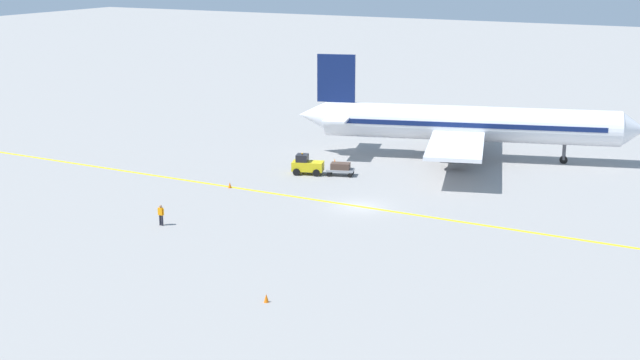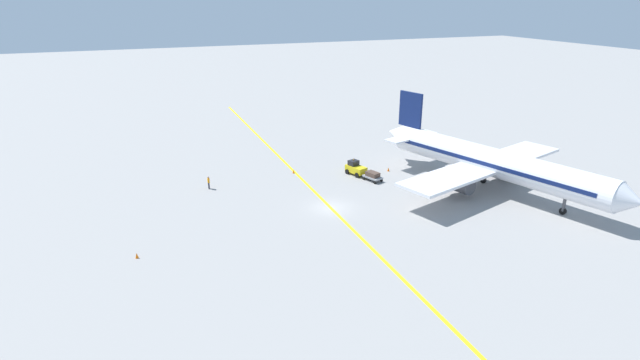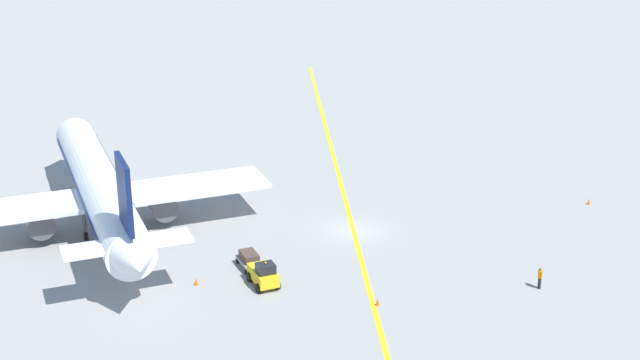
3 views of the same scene
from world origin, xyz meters
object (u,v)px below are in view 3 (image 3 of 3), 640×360
Objects in this scene: ground_crew_worker at (540,277)px; traffic_cone_near_nose at (589,202)px; traffic_cone_by_wingtip at (378,302)px; traffic_cone_mid_apron at (196,282)px; baggage_cart_trailing at (249,258)px; airplane_at_gate at (99,189)px; baggage_tug_white at (264,274)px.

ground_crew_worker is 18.37m from traffic_cone_near_nose.
ground_crew_worker is at bearing 7.22° from traffic_cone_by_wingtip.
traffic_cone_by_wingtip is (12.79, -4.29, 0.00)m from traffic_cone_mid_apron.
baggage_cart_trailing reaches higher than traffic_cone_mid_apron.
traffic_cone_near_nose is 27.74m from traffic_cone_by_wingtip.
ground_crew_worker is (33.16, -13.66, -2.80)m from airplane_at_gate.
airplane_at_gate is 63.37× the size of traffic_cone_mid_apron.
baggage_tug_white is 32.55m from traffic_cone_near_nose.
baggage_tug_white is 6.03× the size of traffic_cone_by_wingtip.
baggage_cart_trailing is at bearing 107.92° from baggage_tug_white.
baggage_tug_white is at bearing -155.75° from traffic_cone_near_nose.
traffic_cone_by_wingtip is (-21.82, -17.13, 0.00)m from traffic_cone_near_nose.
traffic_cone_by_wingtip is at bearing -37.87° from baggage_cart_trailing.
baggage_tug_white reaches higher than traffic_cone_near_nose.
traffic_cone_near_nose is at bearing 38.13° from traffic_cone_by_wingtip.
airplane_at_gate is at bearing 139.05° from baggage_tug_white.
baggage_cart_trailing reaches higher than traffic_cone_near_nose.
ground_crew_worker is 3.05× the size of traffic_cone_by_wingtip.
baggage_cart_trailing is (-1.01, 3.14, -0.14)m from baggage_tug_white.
ground_crew_worker is at bearing -14.33° from baggage_cart_trailing.
baggage_tug_white is 20.10m from ground_crew_worker.
traffic_cone_mid_apron is at bearing 173.69° from ground_crew_worker.
airplane_at_gate is at bearing 144.16° from traffic_cone_by_wingtip.
airplane_at_gate is 43.04m from traffic_cone_near_nose.
airplane_at_gate is 35.97m from ground_crew_worker.
baggage_tug_white is at bearing -40.95° from airplane_at_gate.
traffic_cone_near_nose is 36.91m from traffic_cone_mid_apron.
baggage_tug_white is 3.30m from baggage_cart_trailing.
traffic_cone_near_nose is (42.86, 1.93, -3.43)m from airplane_at_gate.
baggage_cart_trailing is 21.66m from ground_crew_worker.
baggage_cart_trailing is at bearing 33.60° from traffic_cone_mid_apron.
baggage_tug_white is 1.97× the size of ground_crew_worker.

